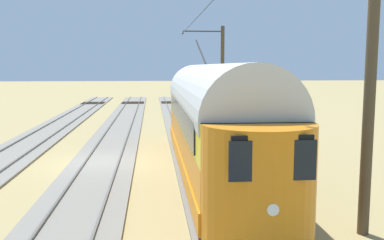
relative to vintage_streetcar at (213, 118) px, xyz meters
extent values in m
plane|color=#9E8956|center=(4.49, -2.49, -2.26)|extent=(220.00, 220.00, 0.00)
cube|color=slate|center=(0.00, -2.49, -2.21)|extent=(2.80, 80.00, 0.10)
cube|color=#59544C|center=(0.72, -2.49, -2.12)|extent=(0.07, 80.00, 0.08)
cube|color=#59544C|center=(-0.72, -2.49, -2.12)|extent=(0.07, 80.00, 0.08)
cube|color=#382819|center=(0.00, -34.49, -2.15)|extent=(2.50, 0.24, 0.08)
cube|color=#382819|center=(0.00, -33.84, -2.15)|extent=(2.50, 0.24, 0.08)
cube|color=#382819|center=(0.00, -33.19, -2.15)|extent=(2.50, 0.24, 0.08)
cube|color=#382819|center=(0.00, -32.54, -2.15)|extent=(2.50, 0.24, 0.08)
cube|color=#382819|center=(0.00, -31.89, -2.15)|extent=(2.50, 0.24, 0.08)
cube|color=slate|center=(4.49, -2.49, -2.21)|extent=(2.80, 80.00, 0.10)
cube|color=#59544C|center=(5.21, -2.49, -2.12)|extent=(0.07, 80.00, 0.08)
cube|color=#59544C|center=(3.77, -2.49, -2.12)|extent=(0.07, 80.00, 0.08)
cube|color=#382819|center=(4.49, -34.49, -2.15)|extent=(2.50, 0.24, 0.08)
cube|color=#382819|center=(4.49, -33.84, -2.15)|extent=(2.50, 0.24, 0.08)
cube|color=#382819|center=(4.49, -33.19, -2.15)|extent=(2.50, 0.24, 0.08)
cube|color=#382819|center=(4.49, -32.54, -2.15)|extent=(2.50, 0.24, 0.08)
cube|color=#382819|center=(4.49, -31.89, -2.15)|extent=(2.50, 0.24, 0.08)
cube|color=#59544C|center=(8.26, -2.49, -2.12)|extent=(0.07, 80.00, 0.08)
cube|color=#382819|center=(8.98, -34.49, -2.15)|extent=(2.50, 0.24, 0.08)
cube|color=#382819|center=(8.98, -33.84, -2.15)|extent=(2.50, 0.24, 0.08)
cube|color=#382819|center=(8.98, -33.19, -2.15)|extent=(2.50, 0.24, 0.08)
cube|color=#382819|center=(8.98, -32.54, -2.15)|extent=(2.50, 0.24, 0.08)
cube|color=#382819|center=(8.98, -31.89, -2.15)|extent=(2.50, 0.24, 0.08)
cube|color=orange|center=(0.00, -0.01, -1.55)|extent=(2.65, 14.25, 0.55)
cube|color=orange|center=(0.00, -0.01, -0.80)|extent=(2.55, 14.25, 0.95)
cube|color=yellow|center=(0.00, -0.01, 0.20)|extent=(2.55, 14.25, 1.05)
cylinder|color=silver|center=(0.00, -0.01, 0.72)|extent=(2.65, 13.97, 2.65)
cylinder|color=orange|center=(0.00, 7.07, -0.55)|extent=(2.55, 2.55, 2.55)
cylinder|color=orange|center=(0.00, -7.08, -0.55)|extent=(2.55, 2.55, 2.55)
cube|color=black|center=(0.00, 8.20, 0.46)|extent=(1.63, 0.08, 0.36)
cube|color=black|center=(0.00, 8.24, 0.15)|extent=(1.73, 0.06, 0.80)
cube|color=black|center=(1.29, -0.01, 0.20)|extent=(0.04, 11.97, 0.80)
cube|color=black|center=(-1.29, -0.01, 0.20)|extent=(0.04, 11.97, 0.80)
cylinder|color=silver|center=(0.00, 8.33, -0.80)|extent=(0.24, 0.06, 0.24)
cylinder|color=black|center=(0.00, -4.18, 2.68)|extent=(0.07, 4.08, 1.33)
cylinder|color=black|center=(0.72, 4.55, -1.70)|extent=(0.10, 0.76, 0.76)
cylinder|color=black|center=(-0.72, 4.55, -1.70)|extent=(0.10, 0.76, 0.76)
cylinder|color=black|center=(0.72, -4.57, -1.70)|extent=(0.10, 0.76, 0.76)
cylinder|color=black|center=(-0.72, -4.57, -1.70)|extent=(0.10, 0.76, 0.76)
cylinder|color=#4C3D28|center=(-2.97, -15.80, 1.35)|extent=(0.28, 0.28, 7.21)
cylinder|color=#2D2D2D|center=(-1.49, -15.80, 4.55)|extent=(2.97, 0.10, 0.10)
sphere|color=#334733|center=(0.00, -15.80, 4.40)|extent=(0.16, 0.16, 0.16)
cylinder|color=#4C3D28|center=(-2.97, 6.19, 1.35)|extent=(0.28, 0.28, 7.21)
cylinder|color=black|center=(-1.49, -15.80, 4.55)|extent=(2.97, 0.02, 0.02)
camera|label=1|loc=(2.31, 16.17, 1.95)|focal=40.11mm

